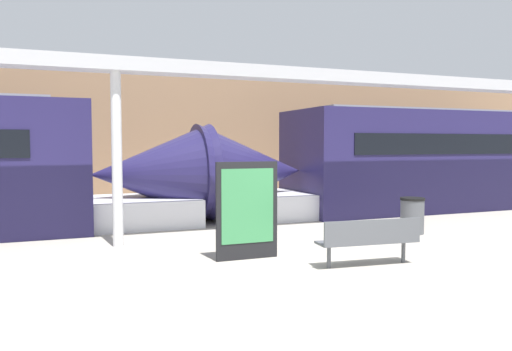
{
  "coord_description": "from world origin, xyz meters",
  "views": [
    {
      "loc": [
        -4.25,
        -6.52,
        2.08
      ],
      "look_at": [
        -0.26,
        3.62,
        1.4
      ],
      "focal_mm": 35.0,
      "sensor_mm": 36.0,
      "label": 1
    }
  ],
  "objects_px": {
    "bench_near": "(370,238)",
    "support_column_near": "(117,160)",
    "train_left": "(431,162)",
    "poster_board": "(247,210)",
    "trash_bin": "(412,215)"
  },
  "relations": [
    {
      "from": "trash_bin",
      "to": "poster_board",
      "type": "xyz_separation_m",
      "value": [
        -4.5,
        -1.04,
        0.47
      ]
    },
    {
      "from": "poster_board",
      "to": "support_column_near",
      "type": "relative_size",
      "value": 0.5
    },
    {
      "from": "poster_board",
      "to": "support_column_near",
      "type": "height_order",
      "value": "support_column_near"
    },
    {
      "from": "poster_board",
      "to": "support_column_near",
      "type": "distance_m",
      "value": 3.01
    },
    {
      "from": "support_column_near",
      "to": "bench_near",
      "type": "bearing_deg",
      "value": -40.82
    },
    {
      "from": "bench_near",
      "to": "trash_bin",
      "type": "relative_size",
      "value": 2.16
    },
    {
      "from": "poster_board",
      "to": "support_column_near",
      "type": "xyz_separation_m",
      "value": [
        -2.05,
        2.02,
        0.87
      ]
    },
    {
      "from": "train_left",
      "to": "poster_board",
      "type": "relative_size",
      "value": 8.82
    },
    {
      "from": "train_left",
      "to": "bench_near",
      "type": "height_order",
      "value": "train_left"
    },
    {
      "from": "trash_bin",
      "to": "bench_near",
      "type": "bearing_deg",
      "value": -140.01
    },
    {
      "from": "bench_near",
      "to": "trash_bin",
      "type": "xyz_separation_m",
      "value": [
        2.75,
        2.31,
        -0.06
      ]
    },
    {
      "from": "trash_bin",
      "to": "train_left",
      "type": "bearing_deg",
      "value": 44.85
    },
    {
      "from": "bench_near",
      "to": "support_column_near",
      "type": "distance_m",
      "value": 5.19
    },
    {
      "from": "train_left",
      "to": "bench_near",
      "type": "relative_size",
      "value": 8.59
    },
    {
      "from": "train_left",
      "to": "poster_board",
      "type": "distance_m",
      "value": 9.49
    }
  ]
}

